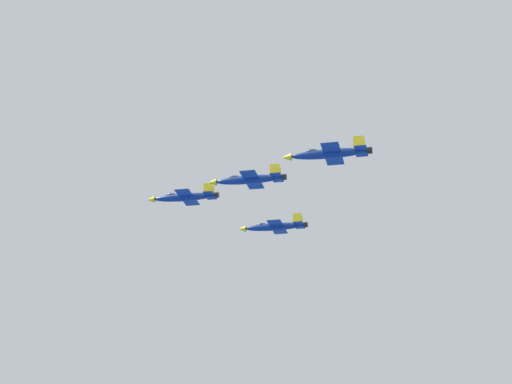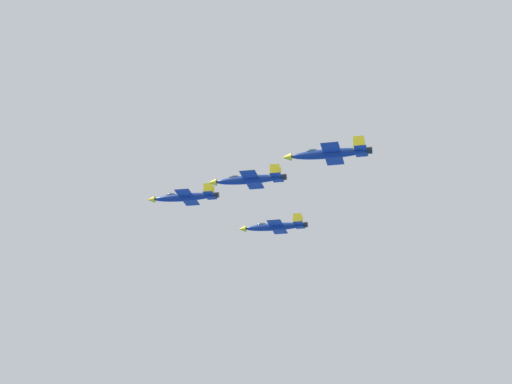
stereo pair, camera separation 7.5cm
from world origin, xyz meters
TOP-DOWN VIEW (x-y plane):
  - jet_lead at (-0.96, 15.98)m, footprint 17.46×11.15m
  - jet_left_wingman at (-23.33, 26.85)m, footprint 17.11×10.90m
  - jet_right_wingman at (-15.30, -4.35)m, footprint 17.51×11.13m
  - jet_left_outer at (-45.70, 37.72)m, footprint 17.28×10.99m

SIDE VIEW (x-z plane):
  - jet_left_outer at x=-45.70m, z-range 132.13..135.81m
  - jet_left_wingman at x=-23.33m, z-range 134.68..138.32m
  - jet_right_wingman at x=-15.30m, z-range 134.76..138.48m
  - jet_lead at x=-0.96m, z-range 138.03..141.75m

